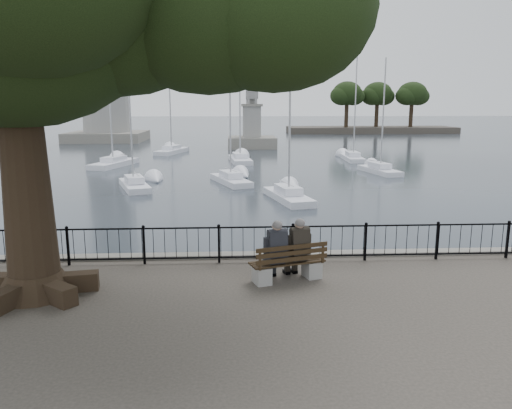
{
  "coord_description": "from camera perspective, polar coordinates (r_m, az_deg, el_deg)",
  "views": [
    {
      "loc": [
        -0.69,
        -10.48,
        4.23
      ],
      "look_at": [
        0.0,
        2.5,
        1.6
      ],
      "focal_mm": 35.0,
      "sensor_mm": 36.0,
      "label": 1
    }
  ],
  "objects": [
    {
      "name": "person_left",
      "position": [
        12.07,
        2.15,
        -5.54
      ],
      "size": [
        0.6,
        0.84,
        1.54
      ],
      "color": "black",
      "rests_on": "ground"
    },
    {
      "name": "sailboat_g",
      "position": [
        47.87,
        10.98,
        5.35
      ],
      "size": [
        1.67,
        5.24,
        10.46
      ],
      "color": "white",
      "rests_on": "ground"
    },
    {
      "name": "harbor",
      "position": [
        14.3,
        -0.11,
        -7.87
      ],
      "size": [
        260.0,
        260.0,
        1.2
      ],
      "color": "slate",
      "rests_on": "ground"
    },
    {
      "name": "lion_monument",
      "position": [
        60.55,
        -0.48,
        8.5
      ],
      "size": [
        5.7,
        5.7,
        8.48
      ],
      "color": "slate",
      "rests_on": "ground"
    },
    {
      "name": "sailboat_e",
      "position": [
        44.13,
        -15.92,
        4.66
      ],
      "size": [
        3.27,
        6.32,
        12.69
      ],
      "color": "white",
      "rests_on": "ground"
    },
    {
      "name": "sailboat_d",
      "position": [
        39.46,
        13.93,
        3.91
      ],
      "size": [
        2.29,
        5.1,
        8.71
      ],
      "color": "white",
      "rests_on": "ground"
    },
    {
      "name": "sailboat_c",
      "position": [
        27.51,
        3.69,
        1.12
      ],
      "size": [
        2.45,
        5.23,
        9.93
      ],
      "color": "white",
      "rests_on": "ground"
    },
    {
      "name": "sailboat_a",
      "position": [
        32.19,
        -13.72,
        2.28
      ],
      "size": [
        2.84,
        5.07,
        8.77
      ],
      "color": "white",
      "rests_on": "ground"
    },
    {
      "name": "bench",
      "position": [
        12.21,
        3.69,
        -7.18
      ],
      "size": [
        1.92,
        1.08,
        0.97
      ],
      "color": "gray",
      "rests_on": "ground"
    },
    {
      "name": "railing",
      "position": [
        13.5,
        0.0,
        -4.33
      ],
      "size": [
        22.06,
        0.06,
        1.0
      ],
      "color": "black",
      "rests_on": "ground"
    },
    {
      "name": "person_right",
      "position": [
        12.3,
        4.69,
        -5.24
      ],
      "size": [
        0.6,
        0.84,
        1.54
      ],
      "color": "black",
      "rests_on": "ground"
    },
    {
      "name": "far_shore",
      "position": [
        93.69,
        13.46,
        10.39
      ],
      "size": [
        30.0,
        8.6,
        9.18
      ],
      "color": "#38332E",
      "rests_on": "ground"
    },
    {
      "name": "sailboat_h",
      "position": [
        54.56,
        -9.59,
        6.23
      ],
      "size": [
        3.29,
        6.29,
        14.84
      ],
      "color": "white",
      "rests_on": "ground"
    },
    {
      "name": "lighthouse",
      "position": [
        74.96,
        -17.15,
        17.2
      ],
      "size": [
        10.37,
        10.37,
        31.63
      ],
      "color": "slate",
      "rests_on": "ground"
    },
    {
      "name": "sailboat_b",
      "position": [
        33.39,
        -2.9,
        3.01
      ],
      "size": [
        2.93,
        5.2,
        11.07
      ],
      "color": "white",
      "rests_on": "ground"
    },
    {
      "name": "sailboat_f",
      "position": [
        45.57,
        -1.83,
        5.32
      ],
      "size": [
        2.17,
        5.94,
        13.03
      ],
      "color": "white",
      "rests_on": "ground"
    }
  ]
}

